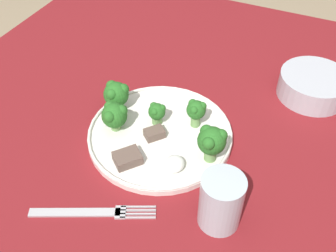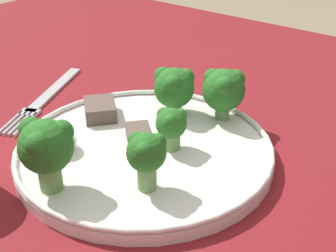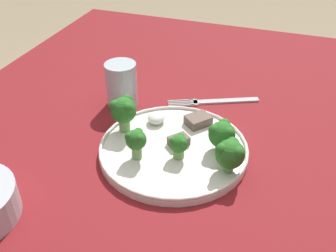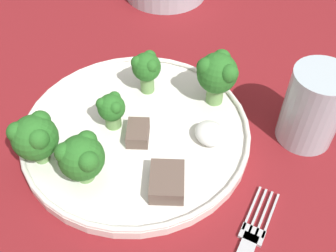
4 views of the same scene
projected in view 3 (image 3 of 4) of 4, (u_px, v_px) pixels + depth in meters
The scene contains 12 objects.
table at pixel (179, 176), 0.81m from camera, with size 1.26×1.05×0.75m.
dinner_plate at pixel (174, 149), 0.72m from camera, with size 0.27×0.27×0.02m.
fork at pixel (214, 102), 0.87m from camera, with size 0.10×0.19×0.00m.
drinking_glass at pixel (122, 87), 0.84m from camera, with size 0.07×0.07×0.10m.
broccoli_floret_near_rim_left at pixel (222, 134), 0.70m from camera, with size 0.05×0.05×0.06m.
broccoli_floret_center_left at pixel (123, 110), 0.74m from camera, with size 0.05×0.05×0.07m.
broccoli_floret_back_left at pixel (179, 144), 0.68m from camera, with size 0.03×0.03×0.05m.
broccoli_floret_front_left at pixel (230, 153), 0.65m from camera, with size 0.05×0.05×0.06m.
broccoli_floret_center_back at pixel (136, 141), 0.68m from camera, with size 0.04×0.04×0.06m.
meat_slice_front_slice at pixel (179, 141), 0.72m from camera, with size 0.04×0.04×0.02m.
meat_slice_middle_slice at pixel (198, 120), 0.78m from camera, with size 0.06×0.06×0.02m.
sauce_dollop at pixel (156, 118), 0.78m from camera, with size 0.04×0.03×0.02m.
Camera 3 is at (-0.58, -0.18, 1.21)m, focal length 42.00 mm.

